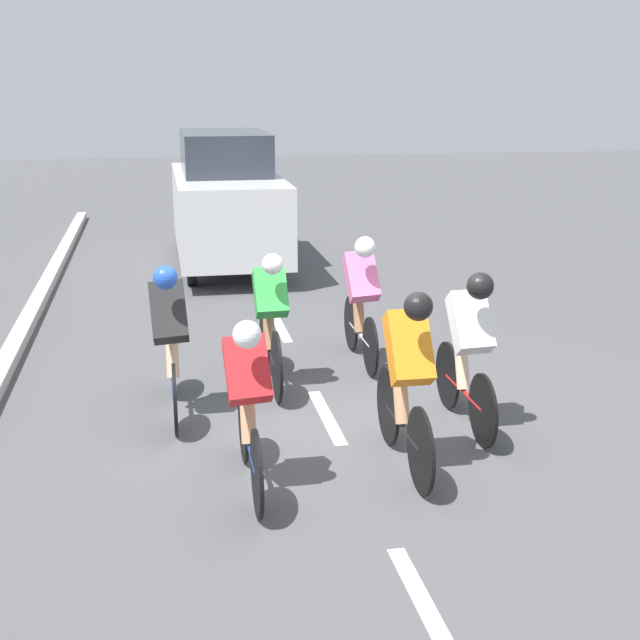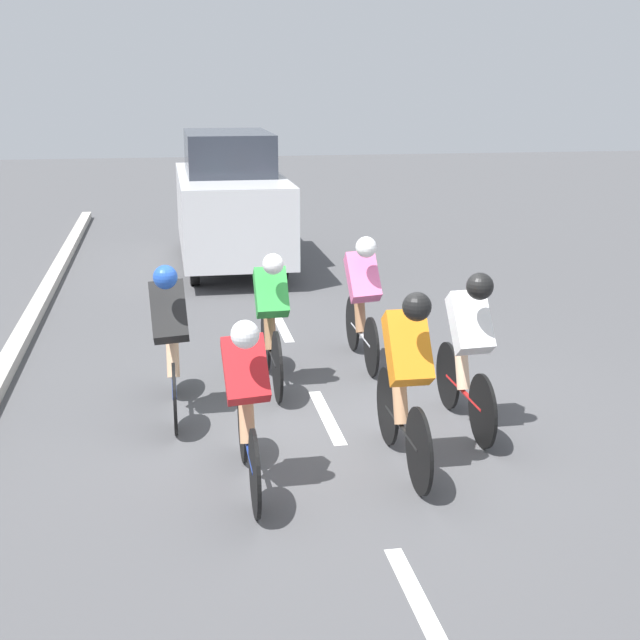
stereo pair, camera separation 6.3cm
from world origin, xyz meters
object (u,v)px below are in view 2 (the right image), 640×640
(cyclist_red, at_px, (247,399))
(cyclist_green, at_px, (271,318))
(support_car, at_px, (230,200))
(cyclist_pink, at_px, (363,296))
(cyclist_orange, at_px, (406,376))
(cyclist_black, at_px, (170,335))
(cyclist_white, at_px, (469,345))

(cyclist_red, bearing_deg, cyclist_green, -101.34)
(support_car, bearing_deg, cyclist_pink, 99.87)
(cyclist_green, bearing_deg, cyclist_orange, 110.29)
(cyclist_black, xyz_separation_m, cyclist_green, (-1.02, -0.64, -0.05))
(cyclist_pink, relative_size, support_car, 0.36)
(cyclist_black, xyz_separation_m, support_car, (-1.09, -7.03, 0.32))
(cyclist_black, height_order, cyclist_green, cyclist_black)
(cyclist_white, height_order, cyclist_orange, cyclist_orange)
(cyclist_red, distance_m, cyclist_orange, 1.29)
(cyclist_green, xyz_separation_m, cyclist_pink, (-1.08, -0.59, 0.04))
(cyclist_white, distance_m, cyclist_red, 2.25)
(cyclist_red, xyz_separation_m, cyclist_black, (0.55, -1.71, 0.05))
(cyclist_black, height_order, support_car, support_car)
(cyclist_green, bearing_deg, cyclist_pink, -151.31)
(cyclist_orange, distance_m, support_car, 8.63)
(cyclist_black, distance_m, cyclist_orange, 2.41)
(cyclist_white, relative_size, cyclist_black, 0.95)
(cyclist_black, relative_size, cyclist_orange, 1.02)
(cyclist_green, distance_m, support_car, 6.40)
(cyclist_red, relative_size, cyclist_pink, 1.02)
(cyclist_green, xyz_separation_m, support_car, (-0.07, -6.39, 0.37))
(cyclist_red, distance_m, cyclist_green, 2.39)
(cyclist_pink, bearing_deg, cyclist_black, 30.39)
(cyclist_black, distance_m, cyclist_pink, 2.43)
(cyclist_green, height_order, support_car, support_car)
(cyclist_red, height_order, cyclist_black, cyclist_black)
(cyclist_white, bearing_deg, cyclist_pink, -75.90)
(cyclist_white, bearing_deg, cyclist_green, -42.34)
(cyclist_red, bearing_deg, support_car, -93.55)
(cyclist_orange, xyz_separation_m, support_car, (0.74, -8.59, 0.30))
(cyclist_white, distance_m, support_car, 8.00)
(cyclist_black, distance_m, cyclist_green, 1.20)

